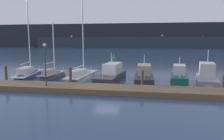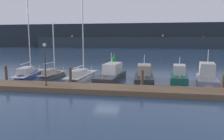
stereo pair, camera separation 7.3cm
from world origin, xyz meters
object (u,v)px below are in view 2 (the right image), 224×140
motorboat_berth_6 (179,79)px  channel_buoy (114,62)px  motorboat_berth_4 (111,78)px  motorboat_berth_7 (207,78)px  sailboat_berth_1 (29,76)px  motorboat_berth_5 (144,78)px  sailboat_berth_3 (82,79)px  sailboat_berth_2 (53,78)px  dock_lamppost (45,57)px

motorboat_berth_6 → channel_buoy: (-9.40, 12.78, 0.39)m
motorboat_berth_4 → motorboat_berth_7: motorboat_berth_7 is taller
sailboat_berth_1 → motorboat_berth_4: 10.47m
motorboat_berth_4 → motorboat_berth_7: bearing=6.0°
motorboat_berth_5 → motorboat_berth_6: motorboat_berth_5 is taller
sailboat_berth_3 → motorboat_berth_4: size_ratio=1.50×
sailboat_berth_2 → motorboat_berth_5: size_ratio=1.15×
sailboat_berth_1 → motorboat_berth_4: (10.46, -0.32, 0.23)m
motorboat_berth_4 → motorboat_berth_7: (10.56, 1.10, 0.03)m
sailboat_berth_1 → dock_lamppost: 8.65m
sailboat_berth_2 → motorboat_berth_5: sailboat_berth_2 is taller
sailboat_berth_3 → dock_lamppost: (-1.51, -5.86, 2.96)m
sailboat_berth_2 → motorboat_berth_4: sailboat_berth_2 is taller
sailboat_berth_1 → motorboat_berth_5: 14.15m
sailboat_berth_3 → motorboat_berth_7: 14.16m
sailboat_berth_2 → channel_buoy: bearing=67.9°
sailboat_berth_3 → dock_lamppost: sailboat_berth_3 is taller
sailboat_berth_1 → channel_buoy: size_ratio=5.36×
sailboat_berth_2 → motorboat_berth_6: size_ratio=1.37×
sailboat_berth_2 → dock_lamppost: sailboat_berth_2 is taller
sailboat_berth_2 → dock_lamppost: (2.11, -5.83, 2.97)m
sailboat_berth_3 → motorboat_berth_7: sailboat_berth_3 is taller
motorboat_berth_6 → motorboat_berth_7: motorboat_berth_7 is taller
motorboat_berth_7 → channel_buoy: (-12.46, 11.99, 0.38)m
sailboat_berth_1 → motorboat_berth_6: size_ratio=1.99×
sailboat_berth_2 → dock_lamppost: bearing=-70.1°
channel_buoy → sailboat_berth_2: bearing=-112.1°
sailboat_berth_1 → motorboat_berth_6: bearing=-0.0°
sailboat_berth_3 → sailboat_berth_1: bearing=178.1°
motorboat_berth_4 → dock_lamppost: dock_lamppost is taller
motorboat_berth_5 → channel_buoy: bearing=113.7°
motorboat_berth_7 → dock_lamppost: 17.28m
motorboat_berth_5 → motorboat_berth_7: motorboat_berth_7 is taller
motorboat_berth_6 → dock_lamppost: (-12.56, -6.08, 2.69)m
motorboat_berth_5 → channel_buoy: 13.92m
motorboat_berth_5 → motorboat_berth_6: bearing=-0.7°
sailboat_berth_1 → sailboat_berth_3: sailboat_berth_3 is taller
sailboat_berth_2 → channel_buoy: sailboat_berth_2 is taller
sailboat_berth_1 → sailboat_berth_2: bearing=-4.5°
channel_buoy → motorboat_berth_5: bearing=-66.3°
motorboat_berth_7 → sailboat_berth_3: bearing=-175.9°
sailboat_berth_2 → channel_buoy: size_ratio=3.69×
motorboat_berth_6 → sailboat_berth_2: bearing=-179.0°
sailboat_berth_2 → motorboat_berth_4: size_ratio=0.99×
motorboat_berth_6 → motorboat_berth_7: bearing=14.4°
motorboat_berth_5 → motorboat_berth_7: bearing=6.2°
sailboat_berth_2 → motorboat_berth_6: sailboat_berth_2 is taller
motorboat_berth_4 → channel_buoy: 13.24m
motorboat_berth_5 → dock_lamppost: bearing=-145.0°
motorboat_berth_4 → sailboat_berth_2: bearing=179.5°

